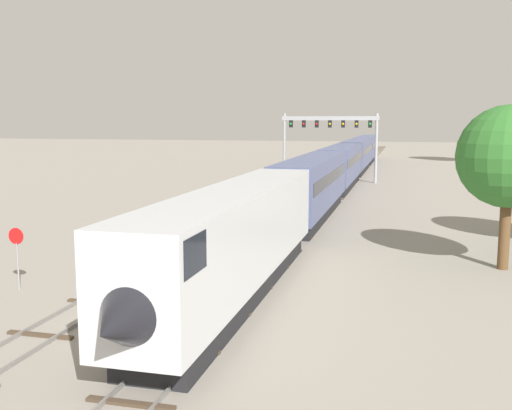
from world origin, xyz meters
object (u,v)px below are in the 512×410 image
object	(u,v)px
passenger_train	(343,165)
stop_sign	(17,250)
signal_gantry	(330,131)
trackside_tree_left	(509,157)

from	to	relation	value
passenger_train	stop_sign	xyz separation A→B (m)	(-10.00, -46.01, -0.74)
signal_gantry	stop_sign	world-z (taller)	signal_gantry
passenger_train	signal_gantry	size ratio (longest dim) A/B	9.14
signal_gantry	stop_sign	distance (m)	52.29
stop_sign	signal_gantry	bearing A→B (deg)	81.45
signal_gantry	trackside_tree_left	bearing A→B (deg)	-71.06
passenger_train	signal_gantry	distance (m)	7.02
signal_gantry	trackside_tree_left	xyz separation A→B (m)	(14.42, -42.03, -0.46)
signal_gantry	passenger_train	bearing A→B (deg)	-67.80
passenger_train	signal_gantry	xyz separation A→B (m)	(-2.25, 5.51, 3.71)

